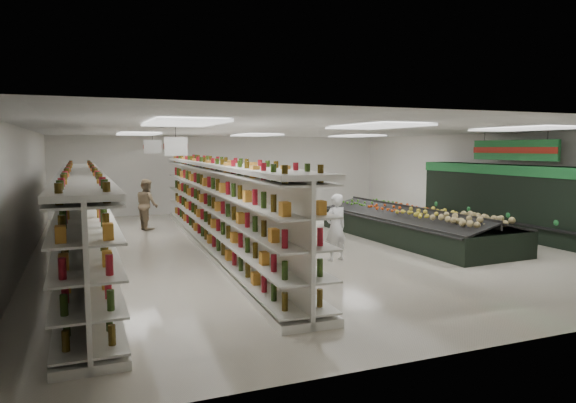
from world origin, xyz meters
name	(u,v)px	position (x,y,z in m)	size (l,w,h in m)	color
floor	(301,244)	(0.00, 0.00, 0.00)	(16.00, 16.00, 0.00)	beige
ceiling	(301,131)	(0.00, 0.00, 3.20)	(14.00, 16.00, 0.02)	white
wall_back	(227,174)	(0.00, 8.00, 1.60)	(14.00, 0.02, 3.20)	white
wall_front	(529,229)	(0.00, -8.00, 1.60)	(14.00, 0.02, 3.20)	white
wall_left	(23,196)	(-7.00, 0.00, 1.60)	(0.02, 16.00, 3.20)	white
wall_right	(494,182)	(7.00, 0.00, 1.60)	(0.02, 16.00, 3.20)	white
produce_wall_case	(518,197)	(6.53, -1.50, 1.24)	(0.93, 8.00, 2.20)	black
aisle_sign_near	(176,146)	(-3.80, -2.00, 2.75)	(0.52, 0.06, 0.75)	white
aisle_sign_far	(153,147)	(-3.80, 2.00, 2.75)	(0.52, 0.06, 0.75)	white
hortifruti_banner	(513,150)	(6.25, -1.50, 2.65)	(0.12, 3.20, 0.95)	#207B37
gondola_left	(83,223)	(-5.74, -0.68, 1.00)	(1.04, 12.56, 2.18)	white
gondola_center	(218,209)	(-2.35, 0.16, 1.07)	(1.51, 13.48, 2.33)	white
produce_island	(413,225)	(3.31, -0.70, 0.46)	(2.73, 6.85, 1.01)	black
soda_endcap	(212,198)	(-1.10, 6.11, 0.78)	(1.49, 1.27, 1.61)	#B22114
shopper_main	(336,227)	(-0.09, -2.35, 0.81)	(0.59, 0.39, 1.63)	white
shopper_background	(147,204)	(-3.76, 4.22, 0.85)	(0.82, 0.51, 1.70)	#967F5C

